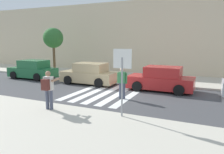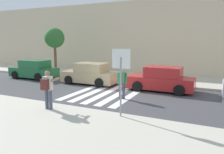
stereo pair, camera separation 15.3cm
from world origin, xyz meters
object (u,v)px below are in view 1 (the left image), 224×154
Objects in this scene: parked_car_green at (33,70)px; parked_car_tan at (89,74)px; photographer_with_backpack at (48,87)px; pedestrian_crossing at (122,81)px; street_tree_west at (53,38)px; stop_sign at (122,68)px; parked_car_red at (161,79)px.

parked_car_tan is (5.48, 0.00, 0.00)m from parked_car_green.
photographer_with_backpack is 6.61m from parked_car_tan.
parked_car_green is (-9.23, 2.86, -0.25)m from pedestrian_crossing.
pedestrian_crossing is at bearing -17.20° from parked_car_green.
street_tree_west reaches higher than pedestrian_crossing.
parked_car_green and parked_car_tan have the same top height.
stop_sign reaches higher than parked_car_red.
photographer_with_backpack is at bearing -120.53° from pedestrian_crossing.
stop_sign is 0.66× the size of parked_car_tan.
pedestrian_crossing is 3.25m from parked_car_red.
parked_car_tan is 5.27m from parked_car_red.
parked_car_green is at bearing 138.26° from photographer_with_backpack.
parked_car_red is (5.27, 0.00, 0.00)m from parked_car_tan.
parked_car_green is at bearing -180.00° from parked_car_tan.
parked_car_red is (0.33, 5.83, -1.40)m from stop_sign.
parked_car_green is 10.75m from parked_car_red.
parked_car_tan is (-1.66, 6.38, -0.44)m from photographer_with_backpack.
street_tree_west reaches higher than parked_car_tan.
photographer_with_backpack is 0.42× the size of parked_car_tan.
photographer_with_backpack is 1.00× the size of pedestrian_crossing.
stop_sign is 0.65× the size of street_tree_west.
stop_sign is at bearing -39.29° from street_tree_west.
parked_car_tan is at bearing 142.66° from pedestrian_crossing.
stop_sign reaches higher than parked_car_green.
parked_car_red is at bearing 0.00° from parked_car_green.
parked_car_red is (10.75, 0.00, 0.00)m from parked_car_green.
parked_car_green is 1.00× the size of parked_car_red.
stop_sign is 0.66× the size of parked_car_red.
parked_car_tan is 6.43m from street_tree_west.
photographer_with_backpack is 7.34m from parked_car_red.
parked_car_red is 0.98× the size of street_tree_west.
photographer_with_backpack is 0.42× the size of parked_car_red.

